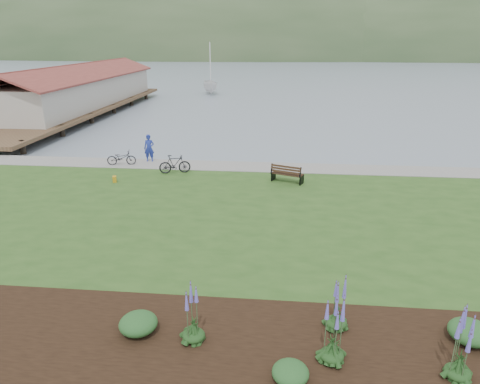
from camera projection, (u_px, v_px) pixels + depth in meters
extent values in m
plane|color=slate|center=(229.00, 215.00, 20.69)|extent=(600.00, 600.00, 0.00)
cube|color=#294E1B|center=(223.00, 228.00, 18.75)|extent=(34.00, 20.00, 0.40)
cube|color=gray|center=(242.00, 166.00, 27.01)|extent=(34.00, 2.20, 0.03)
cube|color=black|center=(298.00, 351.00, 11.10)|extent=(24.00, 4.40, 0.04)
cube|color=#4C3826|center=(76.00, 108.00, 46.54)|extent=(8.00, 36.00, 0.30)
cube|color=#B2ADA3|center=(82.00, 91.00, 47.85)|extent=(6.40, 28.00, 3.00)
cube|color=black|center=(288.00, 174.00, 23.98)|extent=(1.84, 1.19, 0.05)
cube|color=black|center=(286.00, 170.00, 23.59)|extent=(1.68, 0.78, 0.54)
cube|color=black|center=(273.00, 176.00, 24.42)|extent=(0.27, 0.58, 0.48)
cube|color=black|center=(302.00, 180.00, 23.71)|extent=(0.27, 0.58, 0.48)
imported|color=navy|center=(149.00, 146.00, 27.77)|extent=(0.82, 0.60, 2.11)
imported|color=black|center=(121.00, 158.00, 27.21)|extent=(0.94, 1.90, 0.95)
imported|color=black|center=(175.00, 164.00, 25.55)|extent=(1.04, 1.95, 1.13)
imported|color=silver|center=(211.00, 94.00, 64.92)|extent=(10.99, 11.11, 23.77)
cube|color=#B88915|center=(115.00, 179.00, 24.10)|extent=(0.29, 0.36, 0.33)
ellipsoid|color=#163914|center=(332.00, 355.00, 10.71)|extent=(0.62, 0.62, 0.31)
cone|color=#5249AB|center=(335.00, 321.00, 10.36)|extent=(0.36, 0.36, 1.74)
ellipsoid|color=#163914|center=(336.00, 322.00, 11.93)|extent=(0.62, 0.62, 0.31)
cone|color=#5249AB|center=(338.00, 295.00, 11.63)|extent=(0.32, 0.32, 1.47)
ellipsoid|color=#163914|center=(457.00, 372.00, 10.15)|extent=(0.62, 0.62, 0.31)
cone|color=#5249AB|center=(465.00, 339.00, 9.82)|extent=(0.40, 0.40, 1.65)
ellipsoid|color=#163914|center=(194.00, 335.00, 11.42)|extent=(0.62, 0.62, 0.31)
cone|color=#5249AB|center=(192.00, 302.00, 11.06)|extent=(0.32, 0.32, 1.77)
ellipsoid|color=#1E4C21|center=(138.00, 323.00, 11.72)|extent=(1.06, 1.06, 0.53)
ellipsoid|color=#1E4C21|center=(290.00, 373.00, 10.05)|extent=(0.88, 0.88, 0.44)
ellipsoid|color=#1E4C21|center=(470.00, 332.00, 11.35)|extent=(1.12, 1.12, 0.56)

